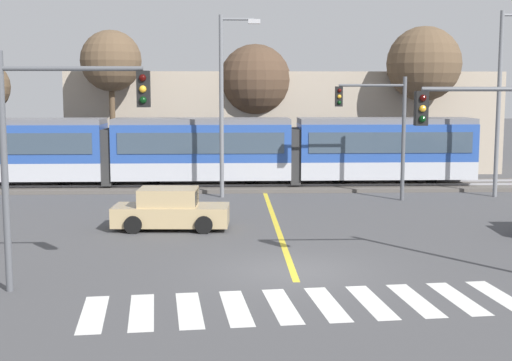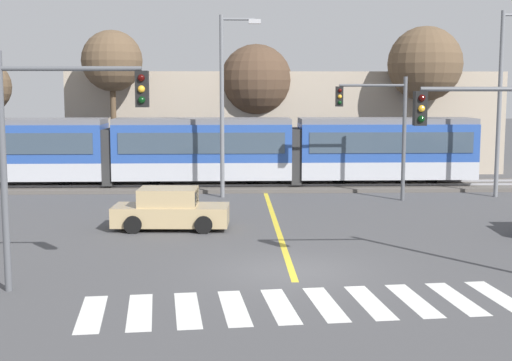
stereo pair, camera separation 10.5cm
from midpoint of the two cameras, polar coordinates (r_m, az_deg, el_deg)
name	(u,v)px [view 1 (the left image)]	position (r m, az deg, el deg)	size (l,w,h in m)	color
ground_plane	(293,271)	(20.34, 2.80, -7.26)	(200.00, 200.00, 0.00)	#474749
track_bed	(263,186)	(37.00, 0.49, -0.44)	(120.00, 4.00, 0.18)	#56514C
rail_near	(264,185)	(36.27, 0.54, -0.38)	(120.00, 0.08, 0.10)	#939399
rail_far	(262,182)	(37.69, 0.44, -0.08)	(120.00, 0.08, 0.10)	#939399
light_rail_tram	(202,149)	(36.76, -4.42, 2.55)	(28.00, 2.64, 3.43)	#B7BAC1
crosswalk_stripe_0	(93,314)	(17.04, -13.07, -10.36)	(0.56, 2.80, 0.01)	silver
crosswalk_stripe_1	(142,312)	(16.98, -9.31, -10.33)	(0.56, 2.80, 0.01)	silver
crosswalk_stripe_2	(189,310)	(16.98, -5.53, -10.26)	(0.56, 2.80, 0.01)	silver
crosswalk_stripe_3	(236,308)	(17.06, -1.78, -10.14)	(0.56, 2.80, 0.01)	silver
crosswalk_stripe_4	(282,306)	(17.21, 1.92, -9.98)	(0.56, 2.80, 0.01)	silver
crosswalk_stripe_5	(327,304)	(17.43, 5.53, -9.79)	(0.56, 2.80, 0.01)	silver
crosswalk_stripe_6	(371,302)	(17.71, 9.04, -9.57)	(0.56, 2.80, 0.01)	silver
crosswalk_stripe_7	(415,300)	(18.05, 12.43, -9.32)	(0.56, 2.80, 0.01)	silver
crosswalk_stripe_8	(458,298)	(18.46, 15.67, -9.05)	(0.56, 2.80, 0.01)	silver
crosswalk_stripe_9	(500,296)	(18.92, 18.76, -8.77)	(0.56, 2.80, 0.01)	silver
lane_centre_line	(276,225)	(27.07, 1.51, -3.55)	(0.20, 16.18, 0.01)	gold
sedan_crossing	(171,210)	(26.33, -6.95, -2.37)	(4.28, 2.07, 1.52)	tan
traffic_light_near_right	(502,144)	(19.91, 18.92, 2.78)	(3.75, 0.38, 5.51)	#515459
traffic_light_far_right	(380,119)	(32.96, 9.80, 4.86)	(3.25, 0.38, 5.66)	#515459
traffic_light_near_left	(54,134)	(18.47, -16.04, 3.57)	(3.75, 0.38, 6.06)	#515459
street_lamp_centre	(225,96)	(33.46, -2.59, 6.79)	(1.91, 0.28, 8.49)	slate
street_lamp_east	(504,92)	(35.56, 19.14, 6.70)	(2.41, 0.28, 8.70)	slate
bare_tree_west	(111,62)	(40.97, -11.59, 9.29)	(3.40, 3.40, 8.35)	brown
bare_tree_east	(255,80)	(42.63, -0.14, 8.01)	(4.24, 4.24, 7.73)	brown
bare_tree_far_east	(424,64)	(42.18, 13.22, 9.04)	(4.24, 4.24, 8.64)	brown
building_backdrop_far	(283,121)	(45.12, 2.09, 4.75)	(26.04, 6.00, 6.11)	tan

